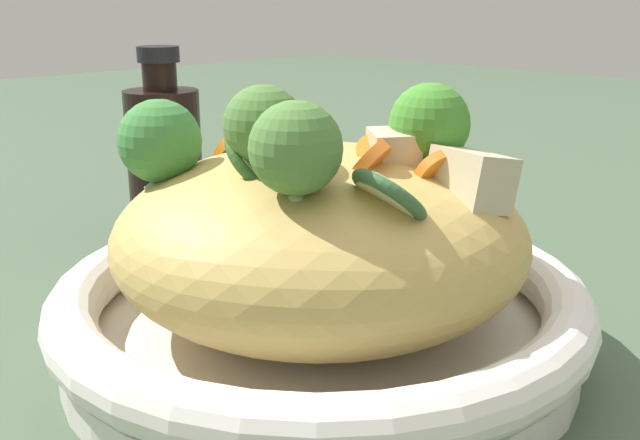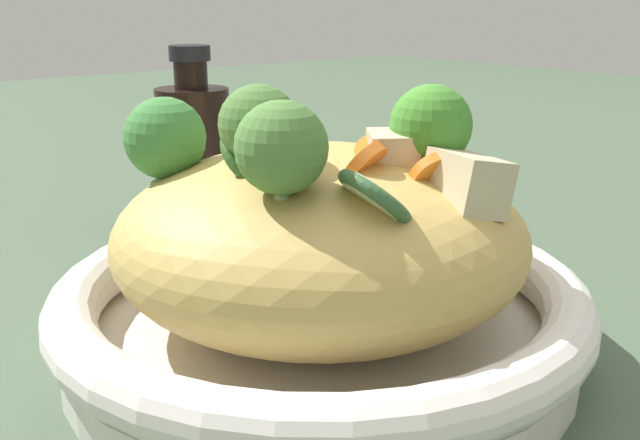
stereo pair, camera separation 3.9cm
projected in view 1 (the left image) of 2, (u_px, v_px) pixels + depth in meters
The scene contains 8 objects.
ground_plane at pixel (320, 351), 0.41m from camera, with size 3.00×3.00×0.00m, color #40533E.
serving_bowl at pixel (320, 311), 0.40m from camera, with size 0.29×0.29×0.05m.
noodle_heap at pixel (320, 237), 0.39m from camera, with size 0.22×0.22×0.09m.
broccoli_florets at pixel (283, 138), 0.35m from camera, with size 0.15×0.16×0.06m.
carrot_coins at pixel (380, 164), 0.37m from camera, with size 0.07×0.17×0.03m.
zucchini_slices at pixel (319, 176), 0.34m from camera, with size 0.06×0.11×0.04m.
chicken_chunks at pixel (449, 171), 0.35m from camera, with size 0.04×0.08×0.04m.
soy_sauce_bottle at pixel (165, 159), 0.58m from camera, with size 0.06×0.06×0.15m.
Camera 1 is at (0.26, 0.26, 0.19)m, focal length 41.24 mm.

